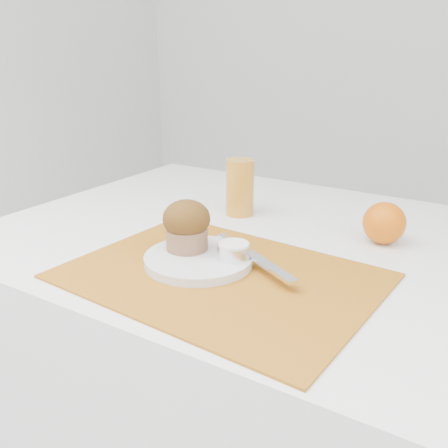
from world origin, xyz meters
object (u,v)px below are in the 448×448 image
Objects in this scene: table at (287,405)px; orange at (384,223)px; muffin at (187,225)px; juice_glass at (240,187)px; plate at (199,259)px.

table is 0.45m from orange.
muffin is (-0.13, -0.17, 0.44)m from table.
juice_glass reaches higher than orange.
plate is at bearing -21.80° from muffin.
table is 0.44m from plate.
muffin is at bearing 158.20° from plate.
juice_glass is (-0.31, 0.00, 0.02)m from orange.
juice_glass is at bearing 153.21° from table.
plate is 0.36m from orange.
juice_glass reaches higher than table.
table is 15.25× the size of orange.
muffin is at bearing -80.00° from juice_glass.
plate is 2.10× the size of muffin.
plate is at bearing -73.77° from juice_glass.
table is 0.49m from muffin.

